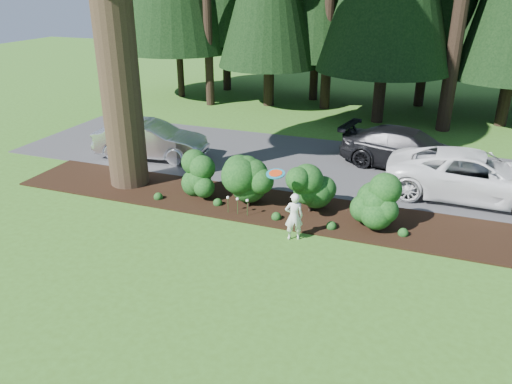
% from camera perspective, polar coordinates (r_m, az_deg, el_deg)
% --- Properties ---
extents(ground, '(80.00, 80.00, 0.00)m').
position_cam_1_polar(ground, '(12.43, -5.08, -7.41)').
color(ground, '#39651C').
rests_on(ground, ground).
extents(mulch_bed, '(16.00, 2.50, 0.05)m').
position_cam_1_polar(mulch_bed, '(15.07, 0.19, -1.46)').
color(mulch_bed, black).
rests_on(mulch_bed, ground).
extents(driveway, '(22.00, 6.00, 0.03)m').
position_cam_1_polar(driveway, '(18.83, 4.70, 3.56)').
color(driveway, '#38383A').
rests_on(driveway, ground).
extents(shrub_row, '(6.53, 1.60, 1.61)m').
position_cam_1_polar(shrub_row, '(14.44, 2.90, 0.75)').
color(shrub_row, '#113813').
rests_on(shrub_row, ground).
extents(lily_cluster, '(0.69, 0.09, 0.57)m').
position_cam_1_polar(lily_cluster, '(14.26, -2.13, -0.90)').
color(lily_cluster, '#113813').
rests_on(lily_cluster, ground).
extents(car_silver_wagon, '(4.37, 2.00, 1.39)m').
position_cam_1_polar(car_silver_wagon, '(19.31, -11.96, 5.85)').
color(car_silver_wagon, silver).
rests_on(car_silver_wagon, driveway).
extents(car_white_suv, '(5.29, 2.53, 1.46)m').
position_cam_1_polar(car_white_suv, '(16.69, 23.73, 1.71)').
color(car_white_suv, white).
rests_on(car_white_suv, driveway).
extents(car_dark_suv, '(5.10, 2.84, 1.40)m').
position_cam_1_polar(car_dark_suv, '(18.59, 16.98, 4.67)').
color(car_dark_suv, black).
rests_on(car_dark_suv, driveway).
extents(child, '(0.56, 0.47, 1.30)m').
position_cam_1_polar(child, '(12.95, 4.36, -2.81)').
color(child, white).
rests_on(child, ground).
extents(frisbee, '(0.50, 0.49, 0.13)m').
position_cam_1_polar(frisbee, '(12.97, 2.25, 2.12)').
color(frisbee, teal).
rests_on(frisbee, ground).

